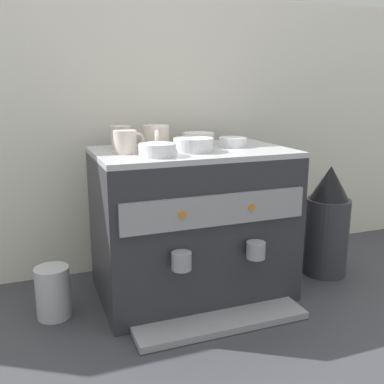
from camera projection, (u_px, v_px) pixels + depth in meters
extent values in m
plane|color=#38383D|center=(192.00, 290.00, 1.51)|extent=(4.00, 4.00, 0.00)
cube|color=silver|center=(164.00, 135.00, 1.66)|extent=(2.80, 0.03, 1.00)
cube|color=#2D2D33|center=(192.00, 225.00, 1.45)|extent=(0.61, 0.38, 0.47)
cube|color=#B7B7BC|center=(192.00, 152.00, 1.39)|extent=(0.61, 0.38, 0.02)
cube|color=#939399|center=(217.00, 210.00, 1.25)|extent=(0.56, 0.01, 0.09)
cylinder|color=orange|center=(182.00, 215.00, 1.20)|extent=(0.02, 0.01, 0.02)
cylinder|color=orange|center=(252.00, 207.00, 1.28)|extent=(0.02, 0.01, 0.02)
cube|color=#939399|center=(222.00, 322.00, 1.28)|extent=(0.52, 0.12, 0.02)
cylinder|color=#939399|center=(181.00, 261.00, 1.22)|extent=(0.06, 0.06, 0.05)
cylinder|color=#939399|center=(256.00, 250.00, 1.30)|extent=(0.06, 0.06, 0.05)
cylinder|color=beige|center=(157.00, 137.00, 1.38)|extent=(0.08, 0.08, 0.08)
torus|color=beige|center=(157.00, 139.00, 1.33)|extent=(0.03, 0.06, 0.06)
cylinder|color=beige|center=(121.00, 137.00, 1.40)|extent=(0.06, 0.06, 0.07)
torus|color=beige|center=(117.00, 136.00, 1.43)|extent=(0.02, 0.05, 0.05)
cylinder|color=beige|center=(125.00, 142.00, 1.30)|extent=(0.07, 0.07, 0.07)
torus|color=beige|center=(137.00, 141.00, 1.33)|extent=(0.05, 0.03, 0.05)
cylinder|color=white|center=(193.00, 145.00, 1.34)|extent=(0.12, 0.12, 0.04)
cylinder|color=white|center=(193.00, 150.00, 1.35)|extent=(0.07, 0.07, 0.01)
cylinder|color=white|center=(198.00, 139.00, 1.50)|extent=(0.11, 0.11, 0.04)
cylinder|color=white|center=(198.00, 143.00, 1.50)|extent=(0.06, 0.06, 0.01)
cylinder|color=white|center=(233.00, 142.00, 1.45)|extent=(0.09, 0.09, 0.03)
cylinder|color=white|center=(233.00, 145.00, 1.45)|extent=(0.05, 0.05, 0.01)
cylinder|color=white|center=(157.00, 150.00, 1.25)|extent=(0.11, 0.11, 0.04)
cylinder|color=white|center=(157.00, 155.00, 1.26)|extent=(0.06, 0.06, 0.01)
cylinder|color=#333338|center=(326.00, 237.00, 1.62)|extent=(0.16, 0.16, 0.28)
cone|color=black|center=(330.00, 183.00, 1.57)|extent=(0.14, 0.14, 0.12)
cylinder|color=#B7B7BC|center=(53.00, 292.00, 1.32)|extent=(0.10, 0.10, 0.16)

